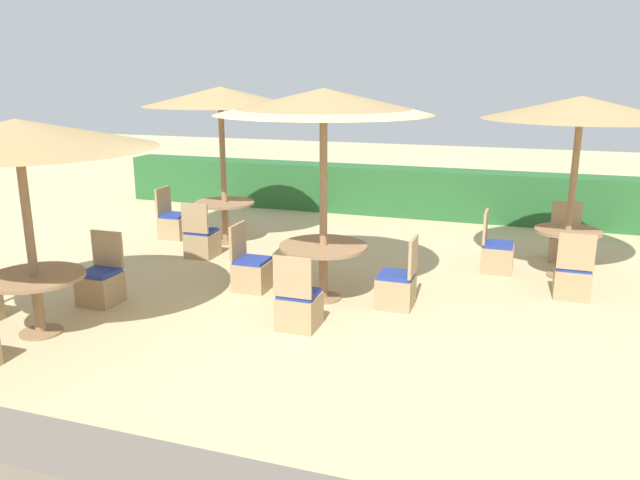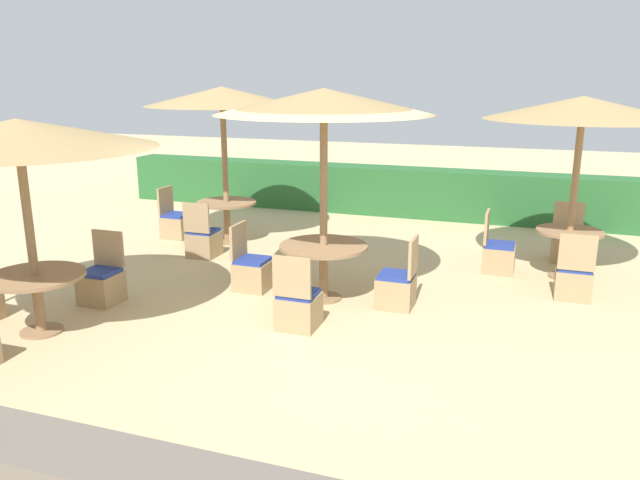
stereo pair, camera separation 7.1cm
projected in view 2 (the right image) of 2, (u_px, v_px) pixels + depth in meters
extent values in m
plane|color=#C6B284|center=(304.00, 324.00, 7.52)|extent=(40.00, 40.00, 0.00)
cube|color=#28602D|center=(409.00, 192.00, 13.18)|extent=(13.00, 0.70, 1.00)
cylinder|color=#93704C|center=(30.00, 234.00, 6.98)|extent=(0.10, 0.10, 2.38)
cone|color=tan|center=(17.00, 133.00, 6.69)|extent=(2.97, 2.97, 0.32)
cylinder|color=#93704C|center=(42.00, 331.00, 7.28)|extent=(0.48, 0.48, 0.03)
cylinder|color=#93704C|center=(39.00, 305.00, 7.20)|extent=(0.12, 0.12, 0.67)
cylinder|color=#93704C|center=(35.00, 276.00, 7.11)|extent=(1.11, 1.11, 0.04)
cube|color=tan|center=(101.00, 288.00, 8.17)|extent=(0.46, 0.46, 0.40)
cube|color=#233893|center=(100.00, 272.00, 8.11)|extent=(0.42, 0.42, 0.05)
cube|color=tan|center=(108.00, 248.00, 8.24)|extent=(0.46, 0.04, 0.48)
cylinder|color=#93704C|center=(574.00, 193.00, 8.92)|extent=(0.10, 0.10, 2.55)
cone|color=tan|center=(583.00, 108.00, 8.61)|extent=(2.71, 2.71, 0.32)
cylinder|color=#93704C|center=(565.00, 276.00, 9.24)|extent=(0.48, 0.48, 0.03)
cylinder|color=#93704C|center=(567.00, 255.00, 9.16)|extent=(0.12, 0.12, 0.68)
cylinder|color=#93704C|center=(570.00, 232.00, 9.07)|extent=(0.95, 0.95, 0.04)
cube|color=tan|center=(573.00, 283.00, 8.36)|extent=(0.46, 0.46, 0.40)
cube|color=#233893|center=(575.00, 267.00, 8.30)|extent=(0.42, 0.42, 0.05)
cube|color=tan|center=(578.00, 252.00, 8.04)|extent=(0.46, 0.04, 0.48)
cube|color=tan|center=(499.00, 259.00, 9.45)|extent=(0.46, 0.46, 0.40)
cube|color=#233893|center=(500.00, 245.00, 9.39)|extent=(0.42, 0.42, 0.05)
cube|color=tan|center=(487.00, 227.00, 9.39)|extent=(0.04, 0.46, 0.48)
cube|color=tan|center=(566.00, 249.00, 10.00)|extent=(0.46, 0.46, 0.40)
cube|color=#233893|center=(567.00, 235.00, 9.94)|extent=(0.42, 0.42, 0.05)
cube|color=tan|center=(569.00, 216.00, 10.07)|extent=(0.46, 0.04, 0.48)
cylinder|color=#93704C|center=(225.00, 169.00, 10.85)|extent=(0.10, 0.10, 2.64)
cone|color=tan|center=(222.00, 96.00, 10.53)|extent=(2.63, 2.63, 0.32)
cylinder|color=#93704C|center=(228.00, 241.00, 11.18)|extent=(0.48, 0.48, 0.03)
cylinder|color=#93704C|center=(227.00, 223.00, 11.10)|extent=(0.12, 0.12, 0.70)
cylinder|color=#93704C|center=(226.00, 203.00, 11.00)|extent=(1.05, 1.05, 0.04)
cube|color=tan|center=(204.00, 244.00, 10.28)|extent=(0.46, 0.46, 0.40)
cube|color=#233893|center=(203.00, 231.00, 10.23)|extent=(0.42, 0.42, 0.05)
cube|color=tan|center=(196.00, 218.00, 9.97)|extent=(0.46, 0.04, 0.48)
cube|color=tan|center=(177.00, 227.00, 11.44)|extent=(0.46, 0.46, 0.40)
cube|color=#233893|center=(176.00, 215.00, 11.39)|extent=(0.42, 0.42, 0.05)
cube|color=tan|center=(165.00, 200.00, 11.38)|extent=(0.04, 0.46, 0.48)
cylinder|color=#93704C|center=(324.00, 201.00, 8.02)|extent=(0.10, 0.10, 2.67)
cone|color=tan|center=(324.00, 101.00, 7.70)|extent=(2.76, 2.76, 0.32)
cylinder|color=#93704C|center=(323.00, 298.00, 8.37)|extent=(0.48, 0.48, 0.03)
cylinder|color=#93704C|center=(324.00, 273.00, 8.28)|extent=(0.12, 0.12, 0.71)
cylinder|color=#93704C|center=(324.00, 246.00, 8.18)|extent=(1.16, 1.16, 0.04)
cube|color=tan|center=(396.00, 292.00, 8.03)|extent=(0.46, 0.46, 0.40)
cube|color=#233893|center=(396.00, 275.00, 7.98)|extent=(0.42, 0.42, 0.05)
cube|color=tan|center=(413.00, 257.00, 7.84)|extent=(0.04, 0.46, 0.48)
cube|color=tan|center=(299.00, 311.00, 7.38)|extent=(0.46, 0.46, 0.40)
cube|color=#233893|center=(299.00, 293.00, 7.32)|extent=(0.42, 0.42, 0.05)
cube|color=tan|center=(292.00, 277.00, 7.06)|extent=(0.46, 0.04, 0.48)
cube|color=tan|center=(253.00, 276.00, 8.68)|extent=(0.46, 0.46, 0.40)
cube|color=#233893|center=(253.00, 260.00, 8.62)|extent=(0.42, 0.42, 0.05)
cube|color=tan|center=(238.00, 240.00, 8.62)|extent=(0.04, 0.46, 0.48)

